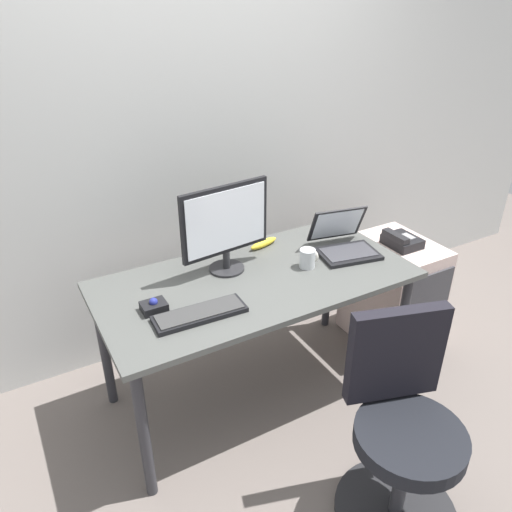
{
  "coord_description": "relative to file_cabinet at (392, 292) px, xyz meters",
  "views": [
    {
      "loc": [
        -1.04,
        -1.83,
        2.0
      ],
      "look_at": [
        0.0,
        0.0,
        0.87
      ],
      "focal_mm": 34.66,
      "sensor_mm": 36.0,
      "label": 1
    }
  ],
  "objects": [
    {
      "name": "ground_plane",
      "position": [
        -1.0,
        -0.03,
        -0.33
      ],
      "size": [
        8.0,
        8.0,
        0.0
      ],
      "primitive_type": "plane",
      "color": "#6A605B"
    },
    {
      "name": "file_cabinet",
      "position": [
        0.0,
        0.0,
        0.0
      ],
      "size": [
        0.42,
        0.53,
        0.67
      ],
      "color": "beige",
      "rests_on": "ground"
    },
    {
      "name": "trackball_mouse",
      "position": [
        -1.54,
        -0.06,
        0.44
      ],
      "size": [
        0.11,
        0.09,
        0.07
      ],
      "color": "black",
      "rests_on": "desk"
    },
    {
      "name": "keyboard",
      "position": [
        -1.38,
        -0.2,
        0.43
      ],
      "size": [
        0.42,
        0.15,
        0.03
      ],
      "color": "black",
      "rests_on": "desk"
    },
    {
      "name": "monitor_main",
      "position": [
        -1.09,
        0.11,
        0.67
      ],
      "size": [
        0.48,
        0.18,
        0.45
      ],
      "color": "#262628",
      "rests_on": "desk"
    },
    {
      "name": "back_wall",
      "position": [
        -1.0,
        0.71,
        1.07
      ],
      "size": [
        6.0,
        0.1,
        2.8
      ],
      "primitive_type": "cube",
      "color": "#BDBEBB",
      "rests_on": "ground"
    },
    {
      "name": "laptop",
      "position": [
        -0.45,
        -0.02,
        0.47
      ],
      "size": [
        0.36,
        0.37,
        0.22
      ],
      "color": "black",
      "rests_on": "desk"
    },
    {
      "name": "coffee_mug",
      "position": [
        -0.72,
        -0.07,
        0.46
      ],
      "size": [
        0.09,
        0.08,
        0.1
      ],
      "color": "silver",
      "rests_on": "desk"
    },
    {
      "name": "office_chair",
      "position": [
        -0.83,
        -0.92,
        0.09
      ],
      "size": [
        0.52,
        0.54,
        0.93
      ],
      "color": "black",
      "rests_on": "ground"
    },
    {
      "name": "banana",
      "position": [
        -0.8,
        0.24,
        0.43
      ],
      "size": [
        0.19,
        0.09,
        0.04
      ],
      "primitive_type": "ellipsoid",
      "rotation": [
        0.0,
        0.0,
        0.25
      ],
      "color": "yellow",
      "rests_on": "desk"
    },
    {
      "name": "desk",
      "position": [
        -1.0,
        -0.03,
        0.34
      ],
      "size": [
        1.57,
        0.77,
        0.75
      ],
      "color": "#4C4D4B",
      "rests_on": "ground"
    },
    {
      "name": "desk_phone",
      "position": [
        -0.01,
        -0.02,
        0.37
      ],
      "size": [
        0.17,
        0.2,
        0.09
      ],
      "color": "black",
      "rests_on": "file_cabinet"
    }
  ]
}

